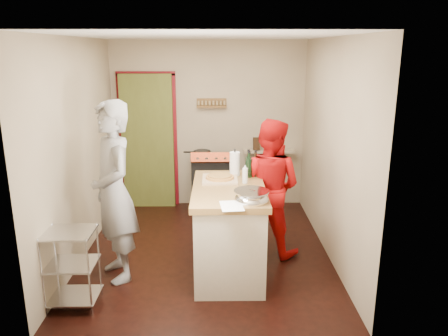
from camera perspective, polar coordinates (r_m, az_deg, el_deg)
The scene contains 10 objects.
floor at distance 5.62m, azimuth -2.27°, elevation -10.68°, with size 3.50×3.50×0.00m, color black.
back_wall at distance 7.00m, azimuth -7.26°, elevation 4.25°, with size 3.00×0.44×2.60m.
left_wall at distance 5.44m, azimuth -18.44°, elevation 2.17°, with size 0.04×3.50×2.60m, color tan.
right_wall at distance 5.35m, azimuth 13.86°, elevation 2.32°, with size 0.04×3.50×2.60m, color tan.
ceiling at distance 5.05m, azimuth -2.59°, elevation 16.97°, with size 3.00×3.50×0.02m, color white.
stove at distance 6.78m, azimuth -1.60°, elevation -1.95°, with size 0.60×0.63×1.00m.
wire_shelving at distance 4.58m, azimuth -19.31°, elevation -11.87°, with size 0.48×0.40×0.80m.
island at distance 4.93m, azimuth 0.67°, elevation -7.82°, with size 0.79×1.43×1.32m.
person_stripe at distance 4.81m, azimuth -14.20°, elevation -3.10°, with size 0.72×0.47×1.96m, color #9D9EA2.
person_red at distance 5.35m, azimuth 5.91°, elevation -2.48°, with size 0.81×0.63×1.67m, color #BC0C0D.
Camera 1 is at (0.15, -5.05, 2.47)m, focal length 35.00 mm.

